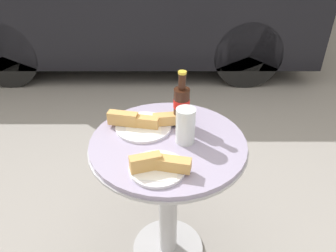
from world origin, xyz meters
The scene contains 7 objects.
ground_plane centered at (0.00, 0.00, 0.00)m, with size 30.00×30.00×0.00m, color gray.
bistro_table centered at (0.00, 0.00, 0.51)m, with size 0.66×0.66×0.70m.
cola_bottle_left centered at (0.06, 0.12, 0.80)m, with size 0.07×0.07×0.25m.
drinking_glass centered at (0.07, -0.01, 0.77)m, with size 0.08×0.08×0.15m.
lunch_plate_near centered at (-0.04, -0.19, 0.72)m, with size 0.23×0.21×0.07m.
lunch_plate_far centered at (-0.11, 0.10, 0.72)m, with size 0.30×0.24×0.07m.
parked_car centered at (-0.45, 2.74, 0.66)m, with size 3.82×1.67×1.40m.
Camera 1 is at (0.00, -1.10, 1.48)m, focal length 35.00 mm.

